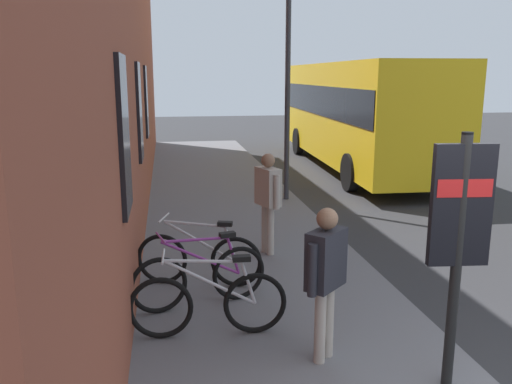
# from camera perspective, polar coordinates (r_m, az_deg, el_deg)

# --- Properties ---
(ground) EXTENTS (60.00, 60.00, 0.00)m
(ground) POSITION_cam_1_polar(r_m,az_deg,el_deg) (10.79, 12.91, -4.00)
(ground) COLOR #2D2D30
(sidewalk_pavement) EXTENTS (24.00, 3.50, 0.12)m
(sidewalk_pavement) POSITION_cam_1_polar(r_m,az_deg,el_deg) (11.97, -3.07, -1.75)
(sidewalk_pavement) COLOR slate
(sidewalk_pavement) RESTS_ON ground
(station_facade) EXTENTS (22.00, 0.65, 9.13)m
(station_facade) POSITION_cam_1_polar(r_m,az_deg,el_deg) (12.65, -13.70, 19.23)
(station_facade) COLOR brown
(station_facade) RESTS_ON ground
(bicycle_nearest_sign) EXTENTS (0.48, 1.77, 0.97)m
(bicycle_nearest_sign) POSITION_cam_1_polar(r_m,az_deg,el_deg) (6.07, -5.05, -11.79)
(bicycle_nearest_sign) COLOR black
(bicycle_nearest_sign) RESTS_ON sidewalk_pavement
(bicycle_mid_rack) EXTENTS (0.58, 1.74, 0.97)m
(bicycle_mid_rack) POSITION_cam_1_polar(r_m,az_deg,el_deg) (6.81, -5.97, -9.03)
(bicycle_mid_rack) COLOR black
(bicycle_mid_rack) RESTS_ON sidewalk_pavement
(bicycle_by_door) EXTENTS (0.64, 1.72, 0.97)m
(bicycle_by_door) POSITION_cam_1_polar(r_m,az_deg,el_deg) (7.46, -6.09, -7.10)
(bicycle_by_door) COLOR black
(bicycle_by_door) RESTS_ON sidewalk_pavement
(transit_info_sign) EXTENTS (0.14, 0.56, 2.40)m
(transit_info_sign) POSITION_cam_1_polar(r_m,az_deg,el_deg) (5.06, 21.03, -3.03)
(transit_info_sign) COLOR black
(transit_info_sign) RESTS_ON sidewalk_pavement
(city_bus) EXTENTS (10.59, 2.97, 3.35)m
(city_bus) POSITION_cam_1_polar(r_m,az_deg,el_deg) (17.50, 10.77, 8.72)
(city_bus) COLOR yellow
(city_bus) RESTS_ON ground
(pedestrian_near_bus) EXTENTS (0.49, 0.49, 1.61)m
(pedestrian_near_bus) POSITION_cam_1_polar(r_m,az_deg,el_deg) (5.40, 7.49, -8.19)
(pedestrian_near_bus) COLOR #B2A599
(pedestrian_near_bus) RESTS_ON sidewalk_pavement
(pedestrian_by_facade) EXTENTS (0.60, 0.39, 1.66)m
(pedestrian_by_facade) POSITION_cam_1_polar(r_m,az_deg,el_deg) (8.56, 1.29, -0.13)
(pedestrian_by_facade) COLOR #B2A599
(pedestrian_by_facade) RESTS_ON sidewalk_pavement
(street_lamp) EXTENTS (0.28, 0.28, 5.59)m
(street_lamp) POSITION_cam_1_polar(r_m,az_deg,el_deg) (12.28, 3.45, 14.34)
(street_lamp) COLOR #333338
(street_lamp) RESTS_ON sidewalk_pavement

